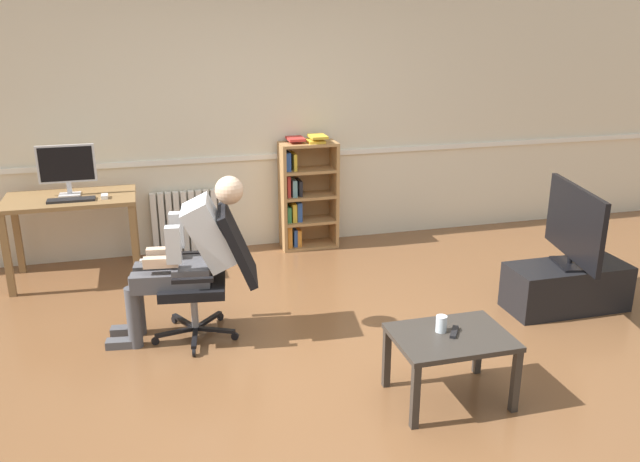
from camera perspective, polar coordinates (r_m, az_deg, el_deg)
name	(u,v)px	position (r m, az deg, el deg)	size (l,w,h in m)	color
ground_plane	(331,371)	(4.49, 1.00, -12.05)	(18.00, 18.00, 0.00)	brown
back_wall	(257,112)	(6.52, -5.48, 10.21)	(12.00, 0.13, 2.70)	beige
computer_desk	(71,210)	(6.13, -20.80, 1.72)	(1.11, 0.63, 0.76)	olive
imac_monitor	(67,166)	(6.11, -21.15, 5.27)	(0.48, 0.14, 0.44)	silver
keyboard	(71,200)	(5.96, -20.80, 2.54)	(0.39, 0.12, 0.02)	black
computer_mouse	(105,196)	(5.95, -18.20, 2.88)	(0.06, 0.10, 0.03)	white
bookshelf	(304,195)	(6.57, -1.36, 3.15)	(0.56, 0.29, 1.14)	#AD7F4C
radiator	(189,222)	(6.57, -11.33, 0.74)	(0.70, 0.08, 0.63)	white
office_chair	(213,269)	(4.78, -9.27, -3.31)	(0.82, 0.62, 0.98)	black
person_seated	(188,254)	(4.75, -11.43, -2.01)	(1.03, 0.44, 1.21)	#4C4C51
tv_stand	(566,287)	(5.64, 20.61, -4.56)	(0.97, 0.41, 0.37)	black
tv_screen	(575,225)	(5.47, 21.24, 0.49)	(0.26, 0.92, 0.64)	black
coffee_table	(451,344)	(4.10, 11.29, -9.60)	(0.70, 0.52, 0.44)	#332D28
drinking_glass	(441,324)	(4.08, 10.49, -7.93)	(0.07, 0.07, 0.10)	silver
spare_remote	(454,332)	(4.09, 11.58, -8.58)	(0.04, 0.15, 0.02)	black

